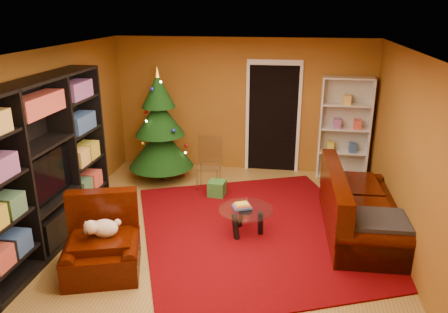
% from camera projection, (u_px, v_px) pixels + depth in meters
% --- Properties ---
extents(floor, '(5.00, 5.50, 0.05)m').
position_uv_depth(floor, '(220.00, 234.00, 6.40)').
color(floor, olive).
rests_on(floor, ground).
extents(ceiling, '(5.00, 5.50, 0.05)m').
position_uv_depth(ceiling, '(219.00, 50.00, 5.53)').
color(ceiling, silver).
rests_on(ceiling, wall_back).
extents(wall_back, '(5.00, 0.05, 2.60)m').
position_uv_depth(wall_back, '(243.00, 105.00, 8.56)').
color(wall_back, '#915B1F').
rests_on(wall_back, ground).
extents(wall_left, '(0.05, 5.50, 2.60)m').
position_uv_depth(wall_left, '(48.00, 140.00, 6.34)').
color(wall_left, '#915B1F').
rests_on(wall_left, ground).
extents(wall_right, '(0.05, 5.50, 2.60)m').
position_uv_depth(wall_right, '(413.00, 158.00, 5.60)').
color(wall_right, '#915B1F').
rests_on(wall_right, ground).
extents(doorway, '(1.06, 0.60, 2.16)m').
position_uv_depth(doorway, '(273.00, 119.00, 8.51)').
color(doorway, black).
rests_on(doorway, floor).
extents(rug, '(4.33, 4.63, 0.02)m').
position_uv_depth(rug, '(255.00, 230.00, 6.45)').
color(rug, '#620307').
rests_on(rug, floor).
extents(media_unit, '(0.46, 2.98, 2.28)m').
position_uv_depth(media_unit, '(42.00, 167.00, 5.76)').
color(media_unit, black).
rests_on(media_unit, floor).
extents(christmas_tree, '(1.56, 1.56, 2.16)m').
position_uv_depth(christmas_tree, '(160.00, 126.00, 8.05)').
color(christmas_tree, black).
rests_on(christmas_tree, floor).
extents(gift_box_green, '(0.31, 0.31, 0.28)m').
position_uv_depth(gift_box_green, '(217.00, 189.00, 7.58)').
color(gift_box_green, '#2C702C').
rests_on(gift_box_green, floor).
extents(gift_box_red, '(0.24, 0.24, 0.19)m').
position_uv_depth(gift_box_red, '(179.00, 170.00, 8.58)').
color(gift_box_red, maroon).
rests_on(gift_box_red, floor).
extents(white_bookshelf, '(0.92, 0.35, 1.98)m').
position_uv_depth(white_bookshelf, '(344.00, 129.00, 8.19)').
color(white_bookshelf, white).
rests_on(white_bookshelf, floor).
extents(armchair, '(1.22, 1.22, 0.76)m').
position_uv_depth(armchair, '(101.00, 244.00, 5.36)').
color(armchair, black).
rests_on(armchair, rug).
extents(dog, '(0.47, 0.41, 0.25)m').
position_uv_depth(dog, '(105.00, 228.00, 5.36)').
color(dog, beige).
rests_on(dog, armchair).
extents(sofa, '(1.05, 2.21, 0.94)m').
position_uv_depth(sofa, '(362.00, 203.00, 6.28)').
color(sofa, black).
rests_on(sofa, rug).
extents(coffee_table, '(1.04, 1.04, 0.49)m').
position_uv_depth(coffee_table, '(246.00, 221.00, 6.30)').
color(coffee_table, gray).
rests_on(coffee_table, rug).
extents(acrylic_chair, '(0.45, 0.49, 0.86)m').
position_uv_depth(acrylic_chair, '(209.00, 167.00, 7.80)').
color(acrylic_chair, '#66605B').
rests_on(acrylic_chair, rug).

